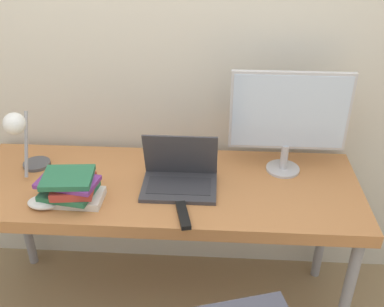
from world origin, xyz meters
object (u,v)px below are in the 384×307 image
laptop (180,176)px  desk_lamp (20,134)px  monitor (289,116)px  book_stack (71,188)px  game_controller (44,202)px

laptop → desk_lamp: desk_lamp is taller
monitor → book_stack: size_ratio=1.95×
laptop → desk_lamp: size_ratio=0.98×
desk_lamp → monitor: bearing=6.4°
desk_lamp → book_stack: bearing=-34.5°
desk_lamp → laptop: bearing=-2.6°
monitor → game_controller: (-1.04, -0.35, -0.26)m
monitor → game_controller: bearing=-161.2°
monitor → desk_lamp: (-1.19, -0.13, -0.06)m
monitor → book_stack: bearing=-161.6°
laptop → desk_lamp: 0.73m
desk_lamp → game_controller: 0.33m
book_stack → game_controller: book_stack is taller
laptop → book_stack: size_ratio=1.22×
monitor → book_stack: (-0.93, -0.31, -0.22)m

